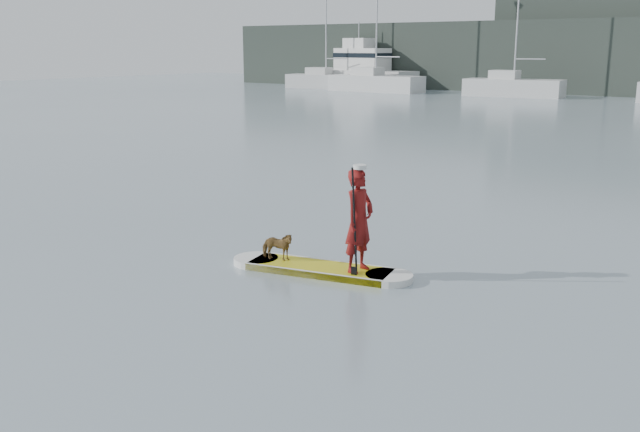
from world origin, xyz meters
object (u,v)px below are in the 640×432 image
Objects in this scene: paddler at (359,221)px; sailboat_c at (513,86)px; motor_yacht_b at (366,70)px; paddleboard at (320,269)px; dog at (277,246)px; sailboat_a at (325,80)px; sailboat_b at (375,81)px.

sailboat_c reaches higher than paddler.
motor_yacht_b is (-30.91, 47.87, 0.72)m from paddler.
paddleboard is at bearing -50.69° from motor_yacht_b.
dog is 0.06× the size of motor_yacht_b.
sailboat_a is (-33.95, 45.50, -0.23)m from paddler.
sailboat_b is 5.34m from motor_yacht_b.
dog is at bearing 180.00° from paddleboard.
paddleboard is 1.86× the size of paddler.
paddler is at bearing 0.00° from paddleboard.
paddleboard is at bearing 105.07° from paddler.
paddler reaches higher than paddleboard.
motor_yacht_b is at bearing 28.48° from sailboat_a.
dog is at bearing 105.07° from paddler.
sailboat_c is at bearing 5.74° from sailboat_b.
dog is (-0.80, -0.19, 0.31)m from paddleboard.
sailboat_c is (18.69, -0.70, 0.04)m from sailboat_a.
paddleboard is 0.88m from dog.
paddler is 0.16× the size of sailboat_a.
paddler is at bearing -50.02° from motor_yacht_b.
motor_yacht_b is at bearing 163.43° from sailboat_c.
sailboat_a is (-32.47, 45.86, 0.39)m from dog.
sailboat_c is (-13.77, 45.16, 0.43)m from dog.
paddleboard is 47.27m from sailboat_c.
sailboat_b is at bearing -23.07° from sailboat_a.
dog is (-1.49, -0.36, -0.61)m from paddler.
motor_yacht_b is at bearing 133.01° from sailboat_b.
sailboat_a is at bearing 15.49° from dog.
paddleboard is 51.56m from sailboat_b.
sailboat_c is at bearing -2.85° from dog.
sailboat_c is 1.13× the size of motor_yacht_b.
paddler is 1.65m from dog.
paddler is 56.99m from motor_yacht_b.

